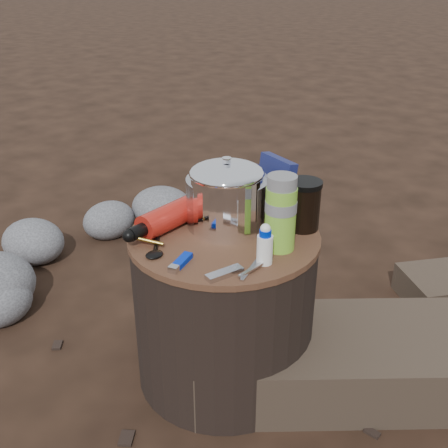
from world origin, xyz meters
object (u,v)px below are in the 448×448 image
Objects in this scene: stump at (224,307)px; thermos at (281,213)px; camping_pot at (227,196)px; travel_mug at (303,205)px; fuel_bottle at (173,215)px.

thermos reaches higher than stump.
camping_pot is 0.20m from travel_mug.
thermos is (0.28, 0.08, 0.06)m from fuel_bottle.
thermos is (0.17, -0.00, 0.00)m from camping_pot.
stump is at bearing -169.58° from thermos.
travel_mug is at bearing 96.55° from thermos.
fuel_bottle is (-0.13, -0.05, 0.26)m from stump.
fuel_bottle is 0.30m from thermos.
thermos reaches higher than fuel_bottle.
travel_mug reaches higher than stump.
fuel_bottle is 0.34m from travel_mug.
stump is 3.79× the size of travel_mug.
travel_mug is at bearing 40.76° from camping_pot.
thermos is at bearing 10.42° from stump.
travel_mug is (0.15, 0.13, -0.03)m from camping_pot.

